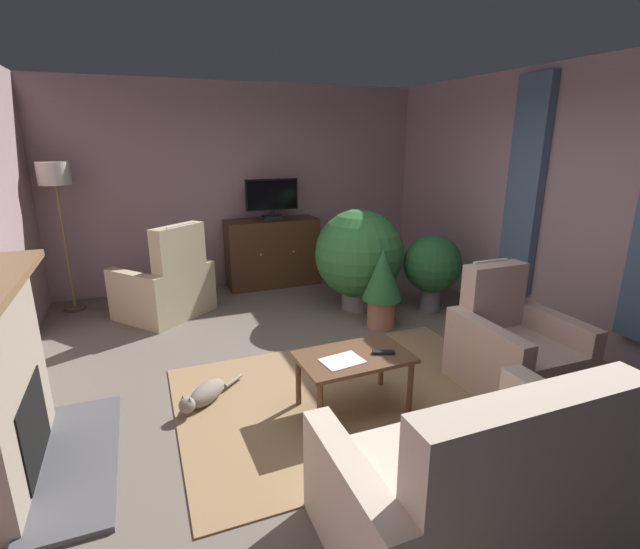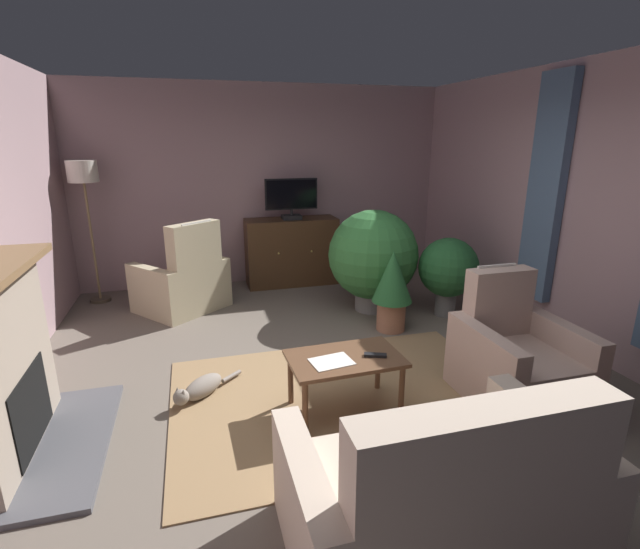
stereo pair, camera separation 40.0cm
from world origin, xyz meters
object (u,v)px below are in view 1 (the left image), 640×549
at_px(armchair_by_fireplace, 513,352).
at_px(armchair_in_far_corner, 167,287).
at_px(potted_plant_tall_palm_by_window, 382,283).
at_px(coffee_table, 354,362).
at_px(potted_plant_on_hearth_side, 359,255).
at_px(sofa_floral, 476,487).
at_px(cat, 205,394).
at_px(folded_newspaper, 342,361).
at_px(floor_lamp, 56,187).
at_px(tv_remote, 384,352).
at_px(tv_cabinet, 273,254).
at_px(television, 272,198).
at_px(potted_plant_leafy_by_curtain, 433,266).

bearing_deg(armchair_by_fireplace, armchair_in_far_corner, 132.66).
height_order(armchair_in_far_corner, potted_plant_tall_palm_by_window, armchair_in_far_corner).
bearing_deg(coffee_table, potted_plant_on_hearth_side, 63.01).
relative_size(sofa_floral, cat, 2.65).
distance_m(potted_plant_tall_palm_by_window, cat, 2.29).
distance_m(folded_newspaper, floor_lamp, 4.06).
relative_size(tv_remote, potted_plant_on_hearth_side, 0.14).
xyz_separation_m(potted_plant_tall_palm_by_window, potted_plant_on_hearth_side, (0.03, 0.64, 0.17)).
xyz_separation_m(sofa_floral, floor_lamp, (-2.32, 4.57, 1.18)).
height_order(tv_cabinet, television, television).
bearing_deg(sofa_floral, potted_plant_tall_palm_by_window, 70.82).
height_order(cat, floor_lamp, floor_lamp).
relative_size(television, tv_remote, 4.28).
relative_size(tv_remote, armchair_in_far_corner, 0.14).
height_order(tv_remote, floor_lamp, floor_lamp).
distance_m(tv_cabinet, coffee_table, 3.33).
relative_size(armchair_by_fireplace, potted_plant_tall_palm_by_window, 1.14).
bearing_deg(cat, sofa_floral, -58.28).
height_order(television, folded_newspaper, television).
distance_m(television, floor_lamp, 2.58).
bearing_deg(cat, folded_newspaper, -29.69).
bearing_deg(potted_plant_leafy_by_curtain, sofa_floral, -120.78).
xyz_separation_m(coffee_table, folded_newspaper, (-0.12, -0.05, 0.06)).
bearing_deg(coffee_table, sofa_floral, -87.67).
relative_size(television, potted_plant_tall_palm_by_window, 0.81).
height_order(television, floor_lamp, floor_lamp).
distance_m(television, armchair_in_far_corner, 1.87).
relative_size(tv_cabinet, tv_remote, 7.58).
distance_m(coffee_table, armchair_in_far_corner, 2.88).
bearing_deg(television, tv_remote, -91.36).
distance_m(armchair_by_fireplace, potted_plant_on_hearth_side, 2.25).
xyz_separation_m(armchair_by_fireplace, armchair_in_far_corner, (-2.59, 2.81, 0.02)).
xyz_separation_m(tv_remote, potted_plant_on_hearth_side, (0.80, 2.06, 0.21)).
relative_size(sofa_floral, potted_plant_on_hearth_side, 1.22).
distance_m(tv_remote, folded_newspaper, 0.35).
height_order(television, tv_remote, television).
height_order(potted_plant_leafy_by_curtain, floor_lamp, floor_lamp).
bearing_deg(tv_remote, folded_newspaper, 21.42).
bearing_deg(armchair_in_far_corner, television, 23.23).
bearing_deg(potted_plant_leafy_by_curtain, armchair_in_far_corner, 161.19).
relative_size(sofa_floral, potted_plant_tall_palm_by_window, 1.68).
height_order(tv_remote, potted_plant_tall_palm_by_window, potted_plant_tall_palm_by_window).
xyz_separation_m(television, armchair_by_fireplace, (1.09, -3.45, -0.92)).
xyz_separation_m(armchair_in_far_corner, potted_plant_on_hearth_side, (2.22, -0.61, 0.33)).
relative_size(coffee_table, armchair_in_far_corner, 0.71).
bearing_deg(sofa_floral, floor_lamp, 116.94).
bearing_deg(potted_plant_on_hearth_side, armchair_by_fireplace, -80.57).
bearing_deg(armchair_in_far_corner, floor_lamp, 150.14).
distance_m(folded_newspaper, sofa_floral, 1.30).
distance_m(folded_newspaper, potted_plant_on_hearth_side, 2.37).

